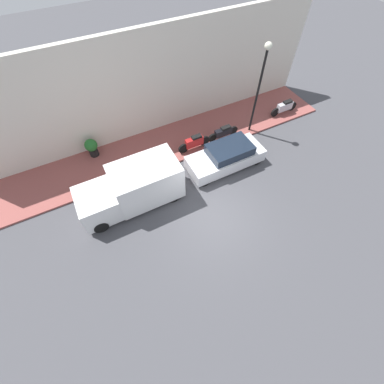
{
  "coord_description": "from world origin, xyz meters",
  "views": [
    {
      "loc": [
        -4.98,
        3.72,
        10.39
      ],
      "look_at": [
        1.34,
        0.47,
        0.6
      ],
      "focal_mm": 24.0,
      "sensor_mm": 36.0,
      "label": 1
    }
  ],
  "objects_px": {
    "parked_car": "(226,157)",
    "motorcycle_red": "(194,142)",
    "scooter_silver": "(285,107)",
    "streetlamp": "(261,77)",
    "delivery_van": "(132,188)",
    "motorcycle_black": "(223,132)",
    "potted_plant": "(92,147)"
  },
  "relations": [
    {
      "from": "parked_car",
      "to": "motorcycle_red",
      "type": "bearing_deg",
      "value": 28.05
    },
    {
      "from": "scooter_silver",
      "to": "streetlamp",
      "type": "relative_size",
      "value": 0.39
    },
    {
      "from": "delivery_van",
      "to": "scooter_silver",
      "type": "distance_m",
      "value": 10.86
    },
    {
      "from": "motorcycle_black",
      "to": "streetlamp",
      "type": "height_order",
      "value": "streetlamp"
    },
    {
      "from": "delivery_van",
      "to": "scooter_silver",
      "type": "xyz_separation_m",
      "value": [
        2.05,
        -10.66,
        -0.48
      ]
    },
    {
      "from": "parked_car",
      "to": "motorcycle_red",
      "type": "relative_size",
      "value": 2.12
    },
    {
      "from": "motorcycle_black",
      "to": "scooter_silver",
      "type": "height_order",
      "value": "scooter_silver"
    },
    {
      "from": "streetlamp",
      "to": "motorcycle_black",
      "type": "bearing_deg",
      "value": 85.63
    },
    {
      "from": "parked_car",
      "to": "motorcycle_black",
      "type": "bearing_deg",
      "value": -27.74
    },
    {
      "from": "delivery_van",
      "to": "potted_plant",
      "type": "bearing_deg",
      "value": 14.02
    },
    {
      "from": "motorcycle_black",
      "to": "potted_plant",
      "type": "bearing_deg",
      "value": 73.75
    },
    {
      "from": "motorcycle_red",
      "to": "scooter_silver",
      "type": "bearing_deg",
      "value": -87.8
    },
    {
      "from": "delivery_van",
      "to": "streetlamp",
      "type": "xyz_separation_m",
      "value": [
        1.7,
        -7.83,
        2.43
      ]
    },
    {
      "from": "motorcycle_red",
      "to": "motorcycle_black",
      "type": "distance_m",
      "value": 1.91
    },
    {
      "from": "scooter_silver",
      "to": "streetlamp",
      "type": "distance_m",
      "value": 4.07
    },
    {
      "from": "motorcycle_red",
      "to": "potted_plant",
      "type": "height_order",
      "value": "potted_plant"
    },
    {
      "from": "parked_car",
      "to": "potted_plant",
      "type": "xyz_separation_m",
      "value": [
        3.87,
        6.08,
        0.06
      ]
    },
    {
      "from": "delivery_van",
      "to": "streetlamp",
      "type": "relative_size",
      "value": 0.94
    },
    {
      "from": "parked_car",
      "to": "potted_plant",
      "type": "bearing_deg",
      "value": 57.49
    },
    {
      "from": "delivery_van",
      "to": "parked_car",
      "type": "bearing_deg",
      "value": -89.79
    },
    {
      "from": "motorcycle_black",
      "to": "scooter_silver",
      "type": "bearing_deg",
      "value": -87.38
    },
    {
      "from": "motorcycle_red",
      "to": "potted_plant",
      "type": "xyz_separation_m",
      "value": [
        2.09,
        5.13,
        0.12
      ]
    },
    {
      "from": "streetlamp",
      "to": "potted_plant",
      "type": "distance_m",
      "value": 9.49
    },
    {
      "from": "scooter_silver",
      "to": "streetlamp",
      "type": "bearing_deg",
      "value": 96.98
    },
    {
      "from": "motorcycle_black",
      "to": "streetlamp",
      "type": "bearing_deg",
      "value": -94.37
    },
    {
      "from": "parked_car",
      "to": "scooter_silver",
      "type": "xyz_separation_m",
      "value": [
        2.03,
        -5.55,
        -0.08
      ]
    },
    {
      "from": "motorcycle_red",
      "to": "scooter_silver",
      "type": "height_order",
      "value": "motorcycle_red"
    },
    {
      "from": "parked_car",
      "to": "delivery_van",
      "type": "distance_m",
      "value": 5.12
    },
    {
      "from": "delivery_van",
      "to": "motorcycle_red",
      "type": "relative_size",
      "value": 2.45
    },
    {
      "from": "parked_car",
      "to": "streetlamp",
      "type": "distance_m",
      "value": 4.27
    },
    {
      "from": "parked_car",
      "to": "streetlamp",
      "type": "xyz_separation_m",
      "value": [
        1.69,
        -2.73,
        2.83
      ]
    },
    {
      "from": "delivery_van",
      "to": "motorcycle_red",
      "type": "bearing_deg",
      "value": -66.57
    }
  ]
}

